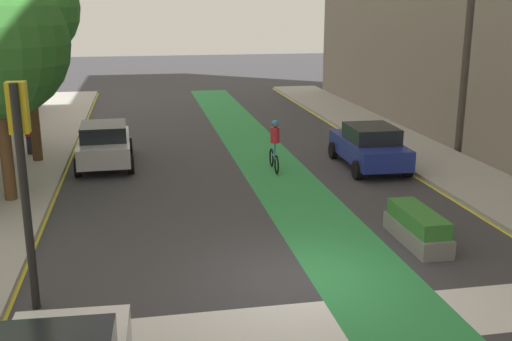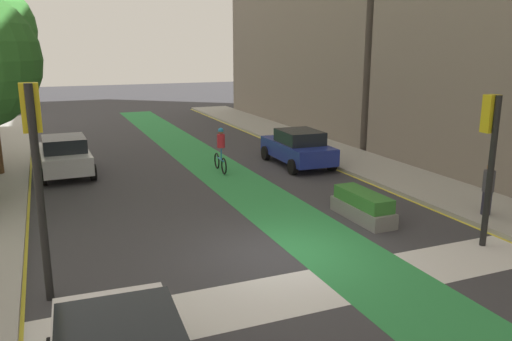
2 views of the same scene
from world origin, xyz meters
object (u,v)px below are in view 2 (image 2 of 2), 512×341
Objects in this scene: car_blue_right_far at (298,147)px; median_planter at (363,206)px; car_silver_left_far at (65,155)px; cyclist_in_lane at (221,149)px; pedestrian_sidewalk_right_a at (488,189)px; traffic_signal_near_left at (35,152)px; traffic_signal_near_right at (490,141)px.

median_planter is at bearing -101.54° from car_blue_right_far.
cyclist_in_lane is at bearing -18.57° from car_silver_left_far.
car_silver_left_far is at bearing 136.81° from pedestrian_sidewalk_right_a.
car_silver_left_far is at bearing 161.43° from cyclist_in_lane.
traffic_signal_near_left reaches higher than median_planter.
car_blue_right_far is 2.29× the size of cyclist_in_lane.
traffic_signal_near_right is 2.11× the size of cyclist_in_lane.
traffic_signal_near_left reaches higher than car_silver_left_far.
cyclist_in_lane is at bearing 105.52° from median_planter.
pedestrian_sidewalk_right_a reaches higher than car_silver_left_far.
car_blue_right_far is (-0.28, 9.97, -1.96)m from traffic_signal_near_right.
pedestrian_sidewalk_right_a is at bearing -43.19° from car_silver_left_far.
traffic_signal_near_right reaches higher than cyclist_in_lane.
car_blue_right_far is 1.00× the size of car_silver_left_far.
car_silver_left_far is at bearing 85.64° from traffic_signal_near_left.
car_silver_left_far is at bearing 130.68° from median_planter.
traffic_signal_near_right is at bearing -69.70° from cyclist_in_lane.
traffic_signal_near_right is 0.89× the size of traffic_signal_near_left.
car_silver_left_far is 1.76× the size of median_planter.
traffic_signal_near_left is at bearing 173.50° from traffic_signal_near_right.
cyclist_in_lane is (5.97, -2.00, 0.17)m from car_silver_left_far.
traffic_signal_near_left is at bearing -169.37° from median_planter.
car_silver_left_far is 6.30m from cyclist_in_lane.
cyclist_in_lane is (-3.48, 0.19, 0.17)m from car_blue_right_far.
pedestrian_sidewalk_right_a is at bearing -57.96° from cyclist_in_lane.
car_silver_left_far is (-9.44, 2.19, 0.00)m from car_blue_right_far.
traffic_signal_near_left is 1.04× the size of car_blue_right_far.
traffic_signal_near_right is 10.16m from car_blue_right_far.
traffic_signal_near_right is at bearing -88.40° from car_blue_right_far.
car_silver_left_far is at bearing 166.94° from car_blue_right_far.
cyclist_in_lane is (6.80, 8.95, -2.12)m from traffic_signal_near_left.
traffic_signal_near_right is at bearing -51.35° from car_silver_left_far.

